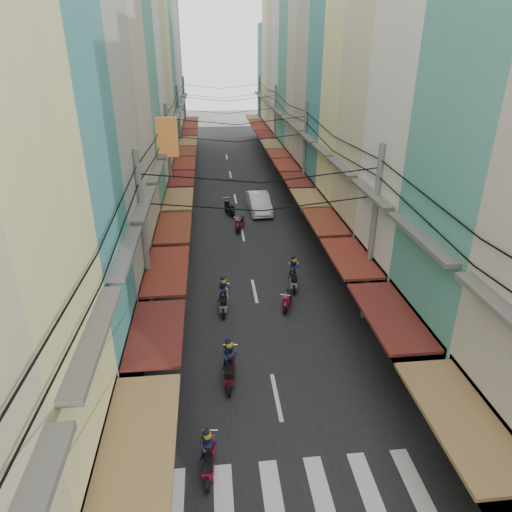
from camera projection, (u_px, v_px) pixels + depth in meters
ground at (269, 363)px, 18.57m from camera, size 160.00×160.00×0.00m
road at (237, 206)px, 36.62m from camera, size 10.00×80.00×0.02m
sidewalk_left at (155, 209)px, 36.00m from camera, size 3.00×80.00×0.06m
sidewalk_right at (316, 203)px, 37.22m from camera, size 3.00×80.00×0.06m
crosswalk at (297, 493)px, 13.14m from camera, size 7.55×2.40×0.01m
building_row_left at (112, 80)px, 28.67m from camera, size 7.80×67.67×23.70m
building_row_right at (357, 84)px, 30.21m from camera, size 7.80×68.98×22.59m
utility_poles at (240, 134)px, 29.36m from camera, size 10.20×66.13×8.20m
white_car at (259, 212)px, 35.47m from camera, size 5.18×2.20×1.80m
bicycle at (442, 376)px, 17.84m from camera, size 1.47×0.68×0.98m
moving_scooters at (245, 296)px, 22.42m from camera, size 5.09×24.79×1.97m
parked_scooters at (412, 426)px, 14.87m from camera, size 13.15×15.55×0.97m
pedestrians at (157, 321)px, 19.44m from camera, size 12.97×26.91×2.25m
traffic_sign at (410, 328)px, 17.02m from camera, size 0.10×0.65×2.98m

